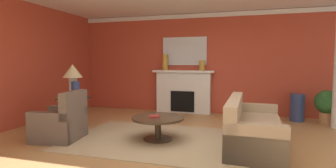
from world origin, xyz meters
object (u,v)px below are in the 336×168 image
(coffee_table, at_px, (158,123))
(side_table, at_px, (74,110))
(vase_on_side_table, at_px, (76,90))
(table_lamp, at_px, (73,74))
(potted_plant, at_px, (327,104))
(fireplace, at_px, (183,93))
(sofa, at_px, (252,129))
(vase_mantel_right, at_px, (202,65))
(vase_tall_corner, at_px, (297,107))
(mantel_mirror, at_px, (184,51))
(vase_mantel_left, at_px, (165,62))
(armchair_near_window, at_px, (61,124))

(coffee_table, relative_size, side_table, 1.43)
(vase_on_side_table, bearing_deg, table_lamp, 141.34)
(coffee_table, distance_m, potted_plant, 4.17)
(fireplace, distance_m, side_table, 3.17)
(side_table, xyz_separation_m, potted_plant, (5.64, 1.91, 0.09))
(side_table, bearing_deg, vase_on_side_table, -38.66)
(sofa, height_order, vase_mantel_right, vase_mantel_right)
(sofa, distance_m, potted_plant, 2.79)
(side_table, height_order, potted_plant, potted_plant)
(coffee_table, xyz_separation_m, vase_tall_corner, (2.87, 2.54, 0.01))
(mantel_mirror, xyz_separation_m, vase_mantel_left, (-0.55, -0.17, -0.33))
(side_table, height_order, vase_on_side_table, vase_on_side_table)
(side_table, bearing_deg, sofa, -3.72)
(armchair_near_window, height_order, vase_mantel_right, vase_mantel_right)
(sofa, relative_size, armchair_near_window, 2.24)
(armchair_near_window, distance_m, potted_plant, 5.98)
(armchair_near_window, relative_size, vase_mantel_left, 2.05)
(vase_tall_corner, bearing_deg, potted_plant, -21.56)
(vase_on_side_table, height_order, potted_plant, vase_on_side_table)
(mantel_mirror, height_order, armchair_near_window, mantel_mirror)
(armchair_near_window, xyz_separation_m, vase_mantel_left, (1.09, 3.30, 1.18))
(fireplace, distance_m, sofa, 3.30)
(sofa, distance_m, armchair_near_window, 3.57)
(armchair_near_window, distance_m, vase_on_side_table, 1.00)
(coffee_table, bearing_deg, vase_mantel_right, 81.96)
(vase_mantel_right, bearing_deg, vase_tall_corner, -5.75)
(side_table, xyz_separation_m, vase_mantel_left, (1.46, 2.40, 1.09))
(vase_on_side_table, relative_size, potted_plant, 0.45)
(mantel_mirror, xyz_separation_m, potted_plant, (3.63, -0.66, -1.33))
(vase_mantel_right, relative_size, vase_on_side_table, 0.78)
(sofa, distance_m, table_lamp, 4.00)
(mantel_mirror, height_order, vase_on_side_table, mantel_mirror)
(mantel_mirror, height_order, sofa, mantel_mirror)
(vase_tall_corner, bearing_deg, armchair_near_window, -146.82)
(fireplace, bearing_deg, vase_mantel_right, -5.16)
(mantel_mirror, height_order, vase_tall_corner, mantel_mirror)
(side_table, height_order, vase_mantel_left, vase_mantel_left)
(table_lamp, bearing_deg, sofa, -3.72)
(coffee_table, height_order, vase_on_side_table, vase_on_side_table)
(fireplace, distance_m, vase_tall_corner, 3.06)
(vase_mantel_left, bearing_deg, side_table, -121.25)
(table_lamp, distance_m, vase_mantel_right, 3.51)
(vase_tall_corner, bearing_deg, coffee_table, -138.55)
(sofa, xyz_separation_m, vase_tall_corner, (1.16, 2.40, 0.05))
(fireplace, bearing_deg, vase_tall_corner, -5.65)
(sofa, xyz_separation_m, side_table, (-3.88, 0.25, 0.10))
(armchair_near_window, bearing_deg, vase_tall_corner, 33.18)
(armchair_near_window, height_order, table_lamp, table_lamp)
(vase_tall_corner, relative_size, potted_plant, 0.84)
(coffee_table, bearing_deg, armchair_near_window, -164.01)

